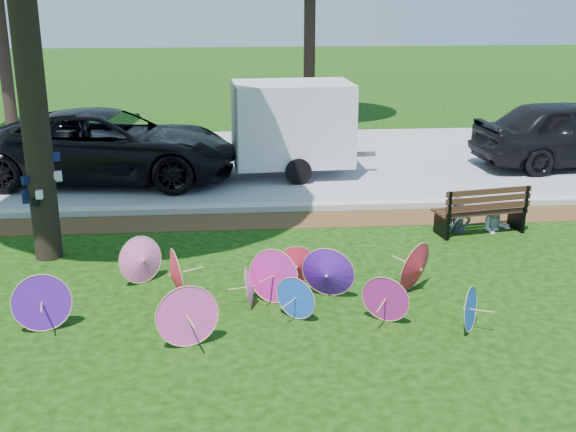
% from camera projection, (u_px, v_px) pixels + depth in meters
% --- Properties ---
extents(ground, '(90.00, 90.00, 0.00)m').
position_uv_depth(ground, '(263.00, 328.00, 9.50)').
color(ground, black).
rests_on(ground, ground).
extents(mulch_strip, '(90.00, 1.00, 0.01)m').
position_uv_depth(mulch_strip, '(251.00, 221.00, 13.77)').
color(mulch_strip, '#472D16').
rests_on(mulch_strip, ground).
extents(curb, '(90.00, 0.30, 0.12)m').
position_uv_depth(curb, '(250.00, 208.00, 14.42)').
color(curb, '#B7B5AD').
rests_on(curb, ground).
extents(street, '(90.00, 8.00, 0.01)m').
position_uv_depth(street, '(245.00, 162.00, 18.37)').
color(street, gray).
rests_on(street, ground).
extents(parasol_pile, '(6.15, 2.52, 0.82)m').
position_uv_depth(parasol_pile, '(259.00, 283.00, 9.99)').
color(parasol_pile, pink).
rests_on(parasol_pile, ground).
extents(black_van, '(6.09, 3.32, 1.62)m').
position_uv_depth(black_van, '(109.00, 146.00, 16.42)').
color(black_van, black).
rests_on(black_van, ground).
extents(dark_pickup, '(5.03, 2.37, 1.66)m').
position_uv_depth(dark_pickup, '(574.00, 133.00, 17.72)').
color(dark_pickup, black).
rests_on(dark_pickup, ground).
extents(cargo_trailer, '(2.79, 1.86, 2.48)m').
position_uv_depth(cargo_trailer, '(293.00, 123.00, 16.77)').
color(cargo_trailer, silver).
rests_on(cargo_trailer, ground).
extents(park_bench, '(1.78, 0.94, 0.88)m').
position_uv_depth(park_bench, '(479.00, 209.00, 13.07)').
color(park_bench, black).
rests_on(park_bench, ground).
extents(person_left, '(0.46, 0.31, 1.25)m').
position_uv_depth(person_left, '(460.00, 199.00, 13.03)').
color(person_left, '#3A4150').
rests_on(person_left, ground).
extents(person_right, '(0.56, 0.45, 1.10)m').
position_uv_depth(person_right, '(498.00, 202.00, 13.11)').
color(person_right, silver).
rests_on(person_right, ground).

